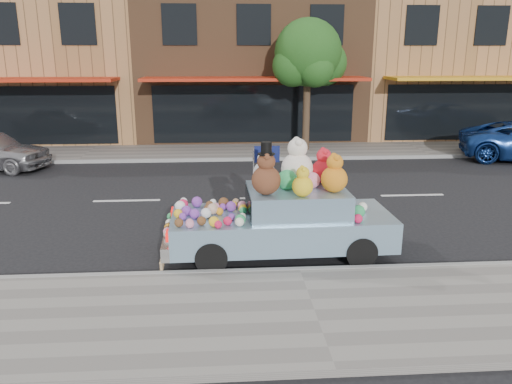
{
  "coord_description": "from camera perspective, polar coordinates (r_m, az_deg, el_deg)",
  "views": [
    {
      "loc": [
        -1.36,
        -13.27,
        3.9
      ],
      "look_at": [
        -0.71,
        -3.81,
        1.25
      ],
      "focal_mm": 35.0,
      "sensor_mm": 36.0,
      "label": 1
    }
  ],
  "objects": [
    {
      "name": "storefront_left",
      "position": [
        26.69,
        -23.51,
        13.82
      ],
      "size": [
        10.0,
        9.8,
        7.3
      ],
      "color": "#A57245",
      "rests_on": "ground"
    },
    {
      "name": "near_sidewalk",
      "position": [
        7.9,
        6.67,
        -13.57
      ],
      "size": [
        60.0,
        3.0,
        0.12
      ],
      "primitive_type": "cube",
      "color": "gray",
      "rests_on": "ground"
    },
    {
      "name": "art_car",
      "position": [
        9.85,
        3.13,
        -2.57
      ],
      "size": [
        4.52,
        1.87,
        2.34
      ],
      "rotation": [
        0.0,
        0.0,
        0.02
      ],
      "color": "black",
      "rests_on": "ground"
    },
    {
      "name": "far_kerb",
      "position": [
        18.72,
        0.34,
        3.79
      ],
      "size": [
        60.0,
        0.12,
        0.13
      ],
      "primitive_type": "cube",
      "color": "gray",
      "rests_on": "ground"
    },
    {
      "name": "street_tree",
      "position": [
        20.11,
        6.0,
        14.94
      ],
      "size": [
        3.0,
        2.7,
        5.22
      ],
      "color": "#38281C",
      "rests_on": "ground"
    },
    {
      "name": "storefront_right",
      "position": [
        27.68,
        20.99,
        14.09
      ],
      "size": [
        10.0,
        9.8,
        7.3
      ],
      "color": "#A57245",
      "rests_on": "ground"
    },
    {
      "name": "ground",
      "position": [
        13.9,
        1.86,
        -0.69
      ],
      "size": [
        120.0,
        120.0,
        0.0
      ],
      "primitive_type": "plane",
      "color": "black",
      "rests_on": "ground"
    },
    {
      "name": "far_sidewalk",
      "position": [
        20.19,
        0.03,
        4.65
      ],
      "size": [
        60.0,
        3.0,
        0.12
      ],
      "primitive_type": "cube",
      "color": "gray",
      "rests_on": "ground"
    },
    {
      "name": "near_kerb",
      "position": [
        9.22,
        4.98,
        -9.03
      ],
      "size": [
        60.0,
        0.12,
        0.13
      ],
      "primitive_type": "cube",
      "color": "gray",
      "rests_on": "ground"
    },
    {
      "name": "storefront_mid",
      "position": [
        25.28,
        -0.85,
        15.03
      ],
      "size": [
        10.0,
        9.8,
        7.3
      ],
      "color": "brown",
      "rests_on": "ground"
    }
  ]
}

